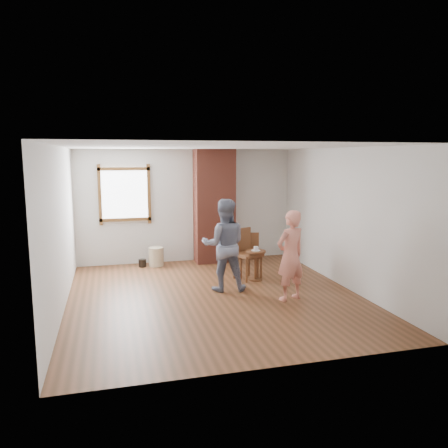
# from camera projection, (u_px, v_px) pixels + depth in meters

# --- Properties ---
(ground) EXTENTS (5.50, 5.50, 0.00)m
(ground) POSITION_uv_depth(u_px,v_px,m) (214.00, 296.00, 7.71)
(ground) COLOR brown
(ground) RESTS_ON ground
(room_shell) EXTENTS (5.04, 5.52, 2.62)m
(room_shell) POSITION_uv_depth(u_px,v_px,m) (203.00, 191.00, 8.00)
(room_shell) COLOR silver
(room_shell) RESTS_ON ground
(brick_chimney) EXTENTS (0.90, 0.50, 2.60)m
(brick_chimney) POSITION_uv_depth(u_px,v_px,m) (214.00, 206.00, 10.05)
(brick_chimney) COLOR brown
(brick_chimney) RESTS_ON ground
(stoneware_crock) EXTENTS (0.44, 0.44, 0.43)m
(stoneware_crock) POSITION_uv_depth(u_px,v_px,m) (156.00, 257.00, 9.78)
(stoneware_crock) COLOR #BEAC89
(stoneware_crock) RESTS_ON ground
(dark_pot) EXTENTS (0.20, 0.20, 0.17)m
(dark_pot) POSITION_uv_depth(u_px,v_px,m) (142.00, 263.00, 9.72)
(dark_pot) COLOR black
(dark_pot) RESTS_ON ground
(dining_chair_left) EXTENTS (0.61, 0.61, 1.01)m
(dining_chair_left) POSITION_uv_depth(u_px,v_px,m) (245.00, 251.00, 8.75)
(dining_chair_left) COLOR brown
(dining_chair_left) RESTS_ON ground
(dining_chair_right) EXTENTS (0.51, 0.51, 0.89)m
(dining_chair_right) POSITION_uv_depth(u_px,v_px,m) (249.00, 252.00, 8.91)
(dining_chair_right) COLOR brown
(dining_chair_right) RESTS_ON ground
(side_table) EXTENTS (0.40, 0.40, 0.60)m
(side_table) POSITION_uv_depth(u_px,v_px,m) (256.00, 260.00, 8.64)
(side_table) COLOR brown
(side_table) RESTS_ON ground
(cake_plate) EXTENTS (0.18, 0.18, 0.01)m
(cake_plate) POSITION_uv_depth(u_px,v_px,m) (256.00, 250.00, 8.61)
(cake_plate) COLOR white
(cake_plate) RESTS_ON side_table
(cake_slice) EXTENTS (0.08, 0.07, 0.06)m
(cake_slice) POSITION_uv_depth(u_px,v_px,m) (256.00, 249.00, 8.60)
(cake_slice) COLOR white
(cake_slice) RESTS_ON cake_plate
(man) EXTENTS (0.93, 0.79, 1.69)m
(man) POSITION_uv_depth(u_px,v_px,m) (224.00, 245.00, 7.94)
(man) COLOR #121832
(man) RESTS_ON ground
(person_pink) EXTENTS (0.65, 0.53, 1.55)m
(person_pink) POSITION_uv_depth(u_px,v_px,m) (290.00, 255.00, 7.40)
(person_pink) COLOR #F38E79
(person_pink) RESTS_ON ground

